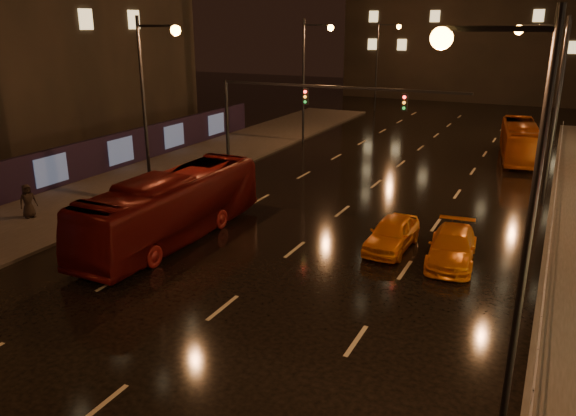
{
  "coord_description": "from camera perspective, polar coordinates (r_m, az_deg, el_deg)",
  "views": [
    {
      "loc": [
        9.88,
        -11.01,
        9.6
      ],
      "look_at": [
        0.45,
        8.39,
        2.5
      ],
      "focal_mm": 35.0,
      "sensor_mm": 36.0,
      "label": 1
    }
  ],
  "objects": [
    {
      "name": "taxi_far",
      "position": [
        24.63,
        16.33,
        -3.83
      ],
      "size": [
        2.29,
        4.75,
        1.33
      ],
      "primitive_type": "imported",
      "rotation": [
        0.0,
        0.0,
        0.09
      ],
      "color": "orange",
      "rests_on": "ground"
    },
    {
      "name": "bus_red",
      "position": [
        26.33,
        -11.69,
        0.09
      ],
      "size": [
        2.69,
        11.33,
        3.15
      ],
      "primitive_type": "imported",
      "rotation": [
        0.0,
        0.0,
        0.0
      ],
      "color": "#530C0B",
      "rests_on": "ground"
    },
    {
      "name": "taxi_near",
      "position": [
        25.39,
        10.52,
        -2.58
      ],
      "size": [
        1.8,
        4.25,
        1.43
      ],
      "primitive_type": "imported",
      "rotation": [
        0.0,
        0.0,
        -0.03
      ],
      "color": "orange",
      "rests_on": "ground"
    },
    {
      "name": "railing_right",
      "position": [
        30.29,
        25.35,
        -0.29
      ],
      "size": [
        0.05,
        56.0,
        1.0
      ],
      "color": "#99999E",
      "rests_on": "sidewalk_right"
    },
    {
      "name": "sidewalk_left",
      "position": [
        36.25,
        -15.47,
        2.31
      ],
      "size": [
        7.0,
        70.0,
        0.15
      ],
      "primitive_type": "cube",
      "color": "#38332D",
      "rests_on": "ground"
    },
    {
      "name": "pedestrian_c",
      "position": [
        31.45,
        -24.92,
        0.65
      ],
      "size": [
        0.81,
        0.99,
        1.75
      ],
      "primitive_type": "imported",
      "rotation": [
        0.0,
        0.0,
        1.23
      ],
      "color": "black",
      "rests_on": "sidewalk_left"
    },
    {
      "name": "bus_curb",
      "position": [
        45.25,
        22.47,
        6.34
      ],
      "size": [
        3.56,
        9.96,
        2.71
      ],
      "primitive_type": "imported",
      "rotation": [
        0.0,
        0.0,
        0.13
      ],
      "color": "#A84710",
      "rests_on": "ground"
    },
    {
      "name": "hoarding_left",
      "position": [
        36.5,
        -23.11,
        3.51
      ],
      "size": [
        0.3,
        46.0,
        2.5
      ],
      "primitive_type": "cube",
      "color": "black",
      "rests_on": "ground"
    },
    {
      "name": "traffic_signal",
      "position": [
        34.76,
        0.19,
        10.17
      ],
      "size": [
        15.31,
        0.32,
        6.2
      ],
      "color": "black",
      "rests_on": "ground"
    },
    {
      "name": "ground",
      "position": [
        33.93,
        7.91,
        1.6
      ],
      "size": [
        140.0,
        140.0,
        0.0
      ],
      "primitive_type": "plane",
      "color": "black",
      "rests_on": "ground"
    },
    {
      "name": "streetlight_right",
      "position": [
        13.43,
        21.1,
        3.34
      ],
      "size": [
        2.64,
        0.5,
        10.0
      ],
      "color": "black",
      "rests_on": "ground"
    }
  ]
}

